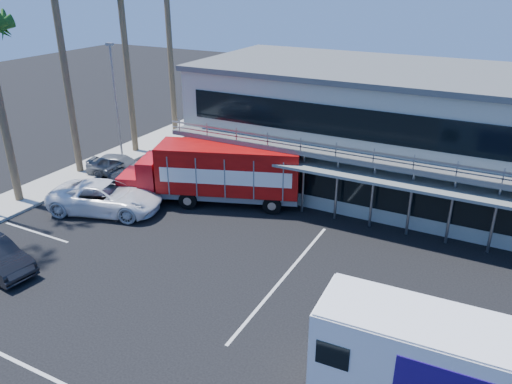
% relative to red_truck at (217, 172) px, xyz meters
% --- Properties ---
extents(ground, '(120.00, 120.00, 0.00)m').
position_rel_red_truck_xyz_m(ground, '(4.67, -8.26, -1.90)').
color(ground, black).
rests_on(ground, ground).
extents(building, '(22.40, 12.00, 7.30)m').
position_rel_red_truck_xyz_m(building, '(7.67, 6.68, 1.76)').
color(building, '#9EA497').
rests_on(building, ground).
extents(curb_strip, '(3.00, 32.00, 0.16)m').
position_rel_red_truck_xyz_m(curb_strip, '(-10.33, -2.26, -1.82)').
color(curb_strip, '#A5A399').
rests_on(curb_strip, ground).
extents(palm_e, '(2.80, 2.80, 12.25)m').
position_rel_red_truck_xyz_m(palm_e, '(-10.03, 4.74, 8.67)').
color(palm_e, brown).
rests_on(palm_e, ground).
extents(light_pole_far, '(0.50, 0.25, 8.09)m').
position_rel_red_truck_xyz_m(light_pole_far, '(-9.53, 2.74, 2.60)').
color(light_pole_far, gray).
rests_on(light_pole_far, ground).
extents(red_truck, '(10.46, 5.68, 3.46)m').
position_rel_red_truck_xyz_m(red_truck, '(0.00, 0.00, 0.00)').
color(red_truck, '#B20E13').
rests_on(red_truck, ground).
extents(white_van, '(7.02, 2.64, 3.39)m').
position_rel_red_truck_xyz_m(white_van, '(13.56, -10.05, -0.10)').
color(white_van, white).
rests_on(white_van, ground).
extents(parked_car_c, '(6.73, 4.57, 1.71)m').
position_rel_red_truck_xyz_m(parked_car_c, '(-4.83, -3.86, -1.04)').
color(parked_car_c, white).
rests_on(parked_car_c, ground).
extents(parked_car_d, '(4.75, 2.15, 1.35)m').
position_rel_red_truck_xyz_m(parked_car_d, '(-4.83, -0.66, -1.22)').
color(parked_car_d, '#292E36').
rests_on(parked_car_d, ground).
extents(parked_car_e, '(4.58, 2.86, 1.45)m').
position_rel_red_truck_xyz_m(parked_car_e, '(-7.83, 0.61, -1.17)').
color(parked_car_e, slate).
rests_on(parked_car_e, ground).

